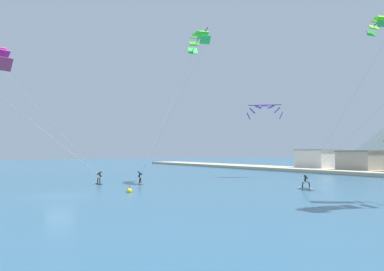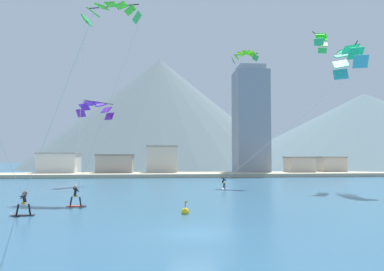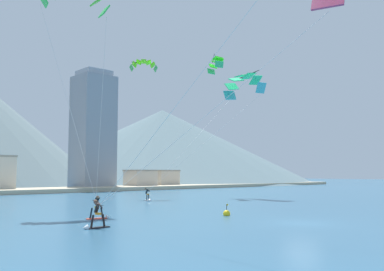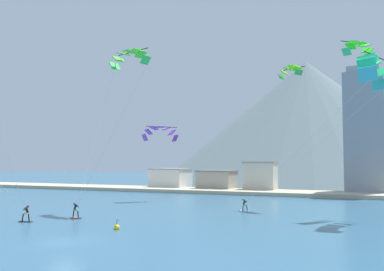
{
  "view_description": "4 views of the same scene",
  "coord_description": "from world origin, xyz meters",
  "views": [
    {
      "loc": [
        35.97,
        -7.0,
        4.02
      ],
      "look_at": [
        -1.98,
        15.2,
        6.03
      ],
      "focal_mm": 35.0,
      "sensor_mm": 36.0,
      "label": 1
    },
    {
      "loc": [
        -2.06,
        -20.21,
        4.16
      ],
      "look_at": [
        1.34,
        14.87,
        6.06
      ],
      "focal_mm": 35.0,
      "sensor_mm": 36.0,
      "label": 2
    },
    {
      "loc": [
        -24.66,
        -16.04,
        3.3
      ],
      "look_at": [
        3.03,
        13.84,
        6.87
      ],
      "focal_mm": 40.0,
      "sensor_mm": 36.0,
      "label": 3
    },
    {
      "loc": [
        22.5,
        -25.96,
        6.0
      ],
      "look_at": [
        3.57,
        15.33,
        8.91
      ],
      "focal_mm": 40.0,
      "sensor_mm": 36.0,
      "label": 4
    }
  ],
  "objects": [
    {
      "name": "ground_plane",
      "position": [
        0.0,
        0.0,
        0.0
      ],
      "size": [
        400.0,
        400.0,
        0.0
      ],
      "primitive_type": "plane",
      "color": "#2D5B7A"
    },
    {
      "name": "kitesurfer_near_lead",
      "position": [
        -11.35,
        6.89,
        0.55
      ],
      "size": [
        1.76,
        0.68,
        1.77
      ],
      "color": "black",
      "rests_on": "ground"
    },
    {
      "name": "kitesurfer_near_trail",
      "position": [
        -8.38,
        11.34,
        0.53
      ],
      "size": [
        1.79,
        0.78,
        1.76
      ],
      "color": "#E54C33",
      "rests_on": "ground"
    },
    {
      "name": "kitesurfer_mid_center",
      "position": [
        6.17,
        24.88,
        0.43
      ],
      "size": [
        1.01,
        1.77,
        1.61
      ],
      "color": "white",
      "rests_on": "ground"
    },
    {
      "name": "parafoil_kite_near_trail",
      "position": [
        -6.78,
        18.96,
        19.25
      ],
      "size": [
        6.37,
        8.85,
        18.84
      ],
      "color": "green"
    },
    {
      "name": "parafoil_kite_mid_center",
      "position": [
        21.14,
        22.73,
        15.94
      ],
      "size": [
        16.55,
        7.6,
        16.02
      ],
      "color": "#3DB5C0"
    },
    {
      "name": "parafoil_kite_distant_high_outer",
      "position": [
        10.71,
        32.21,
        18.63
      ],
      "size": [
        3.8,
        3.08,
        1.65
      ],
      "color": "green"
    },
    {
      "name": "parafoil_kite_distant_low_drift",
      "position": [
        19.76,
        26.72,
        19.39
      ],
      "size": [
        3.54,
        4.82,
        1.98
      ],
      "color": "#35C16F"
    },
    {
      "name": "parafoil_kite_distant_mid_solo",
      "position": [
        -10.64,
        34.07,
        10.96
      ],
      "size": [
        4.91,
        5.42,
        2.34
      ],
      "color": "purple"
    },
    {
      "name": "race_marker_buoy",
      "position": [
        0.06,
        6.68,
        0.16
      ],
      "size": [
        0.56,
        0.56,
        1.02
      ],
      "color": "yellow",
      "rests_on": "ground"
    },
    {
      "name": "shoreline_strip",
      "position": [
        0.0,
        54.66,
        0.35
      ],
      "size": [
        180.0,
        10.0,
        0.7
      ],
      "primitive_type": "cube",
      "color": "#BCAD8E",
      "rests_on": "ground"
    },
    {
      "name": "shore_building_harbour_front",
      "position": [
        -21.91,
        59.47,
        2.4
      ],
      "size": [
        7.95,
        7.01,
        4.78
      ],
      "color": "silver",
      "rests_on": "ground"
    },
    {
      "name": "shore_building_promenade_mid",
      "position": [
        -0.82,
        57.75,
        3.13
      ],
      "size": [
        6.4,
        4.17,
        6.23
      ],
      "color": "beige",
      "rests_on": "ground"
    },
    {
      "name": "shore_building_old_town",
      "position": [
        -10.34,
        58.34,
        2.24
      ],
      "size": [
        7.52,
        6.57,
        4.45
      ],
      "color": "#A89E8E",
      "rests_on": "ground"
    },
    {
      "name": "highrise_tower",
      "position": [
        18.64,
        59.83,
        11.73
      ],
      "size": [
        7.0,
        7.0,
        23.87
      ],
      "color": "gray",
      "rests_on": "ground"
    },
    {
      "name": "mountain_peak_west_ridge",
      "position": [
        -0.78,
        112.44,
        19.29
      ],
      "size": [
        92.99,
        92.99,
        38.57
      ],
      "color": "slate",
      "rests_on": "ground"
    }
  ]
}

